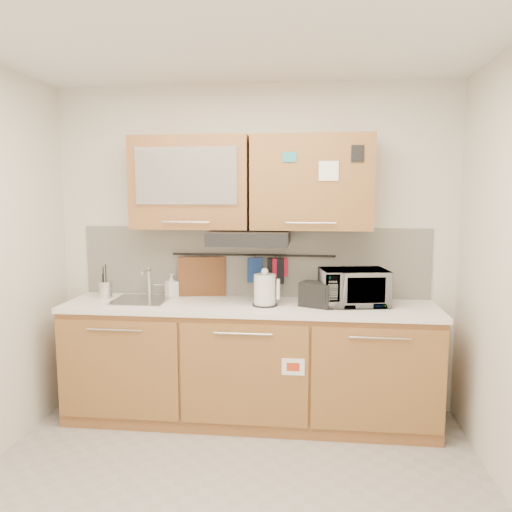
# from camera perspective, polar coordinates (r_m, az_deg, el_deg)

# --- Properties ---
(ceiling) EXTENTS (3.20, 3.20, 0.00)m
(ceiling) POSITION_cam_1_polar(r_m,az_deg,el_deg) (2.66, -4.42, 25.69)
(ceiling) COLOR white
(ceiling) RESTS_ON wall_back
(wall_back) EXTENTS (3.20, 0.00, 3.20)m
(wall_back) POSITION_cam_1_polar(r_m,az_deg,el_deg) (4.03, -0.29, 0.76)
(wall_back) COLOR silver
(wall_back) RESTS_ON ground
(base_cabinet) EXTENTS (2.80, 0.64, 0.88)m
(base_cabinet) POSITION_cam_1_polar(r_m,az_deg,el_deg) (3.94, -0.81, -12.79)
(base_cabinet) COLOR olive
(base_cabinet) RESTS_ON floor
(countertop) EXTENTS (2.82, 0.62, 0.04)m
(countertop) POSITION_cam_1_polar(r_m,az_deg,el_deg) (3.80, -0.82, -5.78)
(countertop) COLOR white
(countertop) RESTS_ON base_cabinet
(backsplash) EXTENTS (2.80, 0.02, 0.56)m
(backsplash) POSITION_cam_1_polar(r_m,az_deg,el_deg) (4.04, -0.31, -0.67)
(backsplash) COLOR silver
(backsplash) RESTS_ON countertop
(upper_cabinets) EXTENTS (1.82, 0.37, 0.70)m
(upper_cabinets) POSITION_cam_1_polar(r_m,az_deg,el_deg) (3.83, -0.67, 8.36)
(upper_cabinets) COLOR olive
(upper_cabinets) RESTS_ON wall_back
(range_hood) EXTENTS (0.60, 0.46, 0.10)m
(range_hood) POSITION_cam_1_polar(r_m,az_deg,el_deg) (3.78, -0.73, 2.14)
(range_hood) COLOR black
(range_hood) RESTS_ON upper_cabinets
(sink) EXTENTS (0.42, 0.40, 0.26)m
(sink) POSITION_cam_1_polar(r_m,az_deg,el_deg) (4.00, -12.98, -4.93)
(sink) COLOR silver
(sink) RESTS_ON countertop
(utensil_rail) EXTENTS (1.30, 0.02, 0.02)m
(utensil_rail) POSITION_cam_1_polar(r_m,az_deg,el_deg) (3.99, -0.37, 0.11)
(utensil_rail) COLOR black
(utensil_rail) RESTS_ON backsplash
(utensil_crock) EXTENTS (0.12, 0.12, 0.27)m
(utensil_crock) POSITION_cam_1_polar(r_m,az_deg,el_deg) (4.16, -16.82, -3.67)
(utensil_crock) COLOR silver
(utensil_crock) RESTS_ON countertop
(kettle) EXTENTS (0.21, 0.18, 0.28)m
(kettle) POSITION_cam_1_polar(r_m,az_deg,el_deg) (3.71, 1.03, -3.98)
(kettle) COLOR silver
(kettle) RESTS_ON countertop
(toaster) EXTENTS (0.28, 0.23, 0.18)m
(toaster) POSITION_cam_1_polar(r_m,az_deg,el_deg) (3.71, 6.98, -4.36)
(toaster) COLOR black
(toaster) RESTS_ON countertop
(microwave) EXTENTS (0.54, 0.41, 0.27)m
(microwave) POSITION_cam_1_polar(r_m,az_deg,el_deg) (3.80, 11.09, -3.53)
(microwave) COLOR #999999
(microwave) RESTS_ON countertop
(soap_bottle) EXTENTS (0.12, 0.12, 0.19)m
(soap_bottle) POSITION_cam_1_polar(r_m,az_deg,el_deg) (4.09, -9.61, -3.30)
(soap_bottle) COLOR #999999
(soap_bottle) RESTS_ON countertop
(cutting_board) EXTENTS (0.38, 0.10, 0.47)m
(cutting_board) POSITION_cam_1_polar(r_m,az_deg,el_deg) (4.08, -6.19, -3.37)
(cutting_board) COLOR brown
(cutting_board) RESTS_ON utensil_rail
(oven_mitt) EXTENTS (0.12, 0.07, 0.20)m
(oven_mitt) POSITION_cam_1_polar(r_m,az_deg,el_deg) (3.99, -0.12, -1.61)
(oven_mitt) COLOR navy
(oven_mitt) RESTS_ON utensil_rail
(dark_pouch) EXTENTS (0.13, 0.06, 0.20)m
(dark_pouch) POSITION_cam_1_polar(r_m,az_deg,el_deg) (3.98, 2.26, -1.69)
(dark_pouch) COLOR black
(dark_pouch) RESTS_ON utensil_rail
(pot_holder) EXTENTS (0.12, 0.07, 0.15)m
(pot_holder) POSITION_cam_1_polar(r_m,az_deg,el_deg) (3.97, 2.75, -1.33)
(pot_holder) COLOR red
(pot_holder) RESTS_ON utensil_rail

